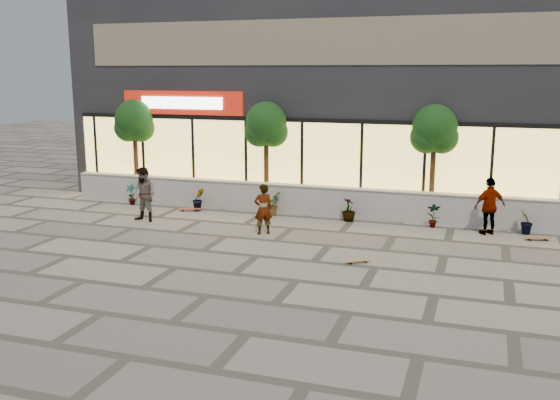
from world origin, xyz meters
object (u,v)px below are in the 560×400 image
(tree_midwest, at_px, (266,127))
(skateboard_right_near, at_px, (538,238))
(skater_left, at_px, (144,195))
(skater_center, at_px, (263,209))
(skateboard_center, at_px, (358,261))
(skater_right_near, at_px, (490,206))
(tree_west, at_px, (134,123))
(tree_mideast, at_px, (434,132))
(skateboard_left, at_px, (190,209))

(tree_midwest, bearing_deg, skateboard_right_near, -11.54)
(skater_left, bearing_deg, skateboard_right_near, 16.21)
(skater_center, height_order, skater_left, skater_left)
(skater_center, height_order, skateboard_center, skater_center)
(skater_left, xyz_separation_m, skater_right_near, (11.02, 1.87, -0.02))
(tree_west, height_order, skater_left, tree_west)
(tree_mideast, relative_size, skater_right_near, 2.19)
(tree_west, bearing_deg, tree_midwest, 0.00)
(skater_center, xyz_separation_m, skateboard_left, (-3.63, 2.18, -0.71))
(tree_west, bearing_deg, skater_center, -29.18)
(tree_mideast, xyz_separation_m, skater_center, (-4.77, -3.76, -2.19))
(tree_west, xyz_separation_m, skater_center, (6.73, -3.76, -2.19))
(skateboard_center, distance_m, skateboard_left, 8.22)
(tree_mideast, height_order, skateboard_center, tree_mideast)
(skateboard_center, bearing_deg, skater_center, 113.99)
(tree_west, height_order, skater_center, tree_west)
(skater_right_near, bearing_deg, skater_left, -23.49)
(skater_right_near, relative_size, skateboard_left, 2.16)
(skater_center, bearing_deg, tree_west, -63.98)
(tree_mideast, xyz_separation_m, skater_right_near, (1.90, -1.60, -2.09))
(tree_midwest, xyz_separation_m, skateboard_left, (-2.40, -1.57, -2.90))
(skater_center, xyz_separation_m, skateboard_right_near, (8.10, 1.85, -0.72))
(skater_center, relative_size, skateboard_right_near, 2.01)
(skater_center, relative_size, skater_right_near, 0.89)
(skater_center, height_order, skater_right_near, skater_right_near)
(skater_center, xyz_separation_m, skater_left, (-4.35, 0.29, 0.13))
(skateboard_center, relative_size, skateboard_left, 0.80)
(tree_midwest, relative_size, skateboard_center, 5.87)
(tree_west, relative_size, skater_right_near, 2.19)
(tree_west, distance_m, skateboard_center, 12.05)
(tree_midwest, xyz_separation_m, tree_mideast, (6.00, 0.00, 0.00))
(tree_mideast, bearing_deg, skateboard_left, -169.40)
(tree_midwest, height_order, tree_mideast, same)
(skater_right_near, bearing_deg, skateboard_left, -33.27)
(skateboard_center, xyz_separation_m, skateboard_left, (-7.03, 4.26, 0.01))
(tree_mideast, height_order, skater_left, tree_mideast)
(skater_left, bearing_deg, tree_west, 133.48)
(skater_right_near, bearing_deg, skater_center, -15.20)
(skater_right_near, bearing_deg, tree_west, -39.93)
(tree_midwest, relative_size, tree_mideast, 1.00)
(tree_mideast, distance_m, skateboard_center, 6.66)
(skater_center, bearing_deg, tree_mideast, -176.59)
(skateboard_right_near, bearing_deg, tree_midwest, 154.41)
(skateboard_right_near, bearing_deg, skateboard_left, 164.33)
(tree_west, height_order, skateboard_center, tree_west)
(tree_midwest, distance_m, skateboard_center, 8.00)
(tree_west, relative_size, skateboard_right_near, 4.96)
(skateboard_left, bearing_deg, skateboard_right_near, -20.22)
(skater_center, relative_size, skateboard_center, 2.38)
(skater_left, relative_size, skateboard_right_near, 2.33)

